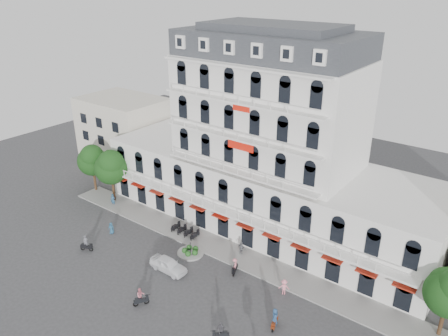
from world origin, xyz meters
TOP-DOWN VIEW (x-y plane):
  - ground at (0.00, 0.00)m, footprint 120.00×120.00m
  - sidewalk at (0.00, 9.00)m, footprint 53.00×4.00m
  - main_building at (0.00, 18.00)m, footprint 45.00×15.00m
  - flank_building_west at (-30.00, 20.00)m, footprint 14.00×10.00m
  - traffic_island at (-3.00, 6.00)m, footprint 3.20×3.20m
  - parked_scooter_row at (-6.35, 8.80)m, footprint 4.40×1.80m
  - tree_west_outer at (-25.95, 9.98)m, footprint 4.50×4.48m
  - tree_west_inner at (-20.95, 9.48)m, footprint 4.76×4.76m
  - parked_car at (-2.85, 2.04)m, footprint 4.66×1.92m
  - rider_west at (-13.55, -1.09)m, footprint 1.59×0.95m
  - rider_southwest at (-1.12, -3.78)m, footprint 1.09×1.51m
  - rider_east at (11.30, 1.66)m, footprint 0.77×1.67m
  - rider_northeast at (8.17, -2.58)m, footprint 1.41×1.20m
  - rider_center at (3.42, 6.19)m, footprint 0.85×1.63m
  - pedestrian_left at (-14.21, 3.30)m, footprint 0.91×0.81m
  - pedestrian_mid at (2.01, 9.50)m, footprint 1.09×0.49m
  - pedestrian_right at (9.60, 6.42)m, footprint 1.31×1.09m
  - pedestrian_far at (-20.00, 8.42)m, footprint 0.77×0.64m

SIDE VIEW (x-z plane):
  - ground at x=0.00m, z-range 0.00..0.00m
  - parked_scooter_row at x=-6.35m, z-range -0.55..0.55m
  - sidewalk at x=0.00m, z-range 0.00..0.16m
  - traffic_island at x=-3.00m, z-range -0.54..1.06m
  - pedestrian_left at x=-14.21m, z-range 0.00..1.57m
  - parked_car at x=-2.85m, z-range 0.00..1.58m
  - pedestrian_right at x=9.60m, z-range 0.00..1.77m
  - pedestrian_far at x=-20.00m, z-range 0.00..1.81m
  - pedestrian_mid at x=2.01m, z-range 0.00..1.83m
  - rider_west at x=-13.55m, z-range -0.11..2.03m
  - rider_northeast at x=8.17m, z-range -0.04..1.96m
  - rider_center at x=3.42m, z-range 0.02..1.95m
  - rider_southwest at x=-1.12m, z-range 0.01..2.08m
  - rider_east at x=11.30m, z-range 0.00..2.22m
  - tree_west_outer at x=-25.95m, z-range 1.47..9.23m
  - tree_west_inner at x=-20.95m, z-range 1.56..9.81m
  - flank_building_west at x=-30.00m, z-range 0.00..12.00m
  - main_building at x=0.00m, z-range -2.94..22.86m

